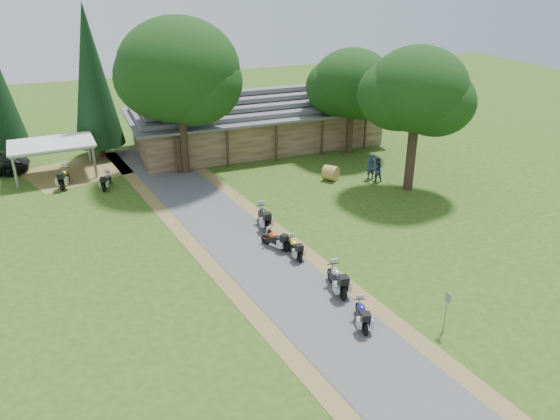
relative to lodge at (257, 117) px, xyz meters
name	(u,v)px	position (x,y,z in m)	size (l,w,h in m)	color
ground	(309,306)	(-6.00, -24.00, -2.45)	(120.00, 120.00, 0.00)	#2B4B15
driveway	(268,267)	(-6.50, -20.00, -2.45)	(46.00, 46.00, 0.00)	#434345
lodge	(257,117)	(0.00, 0.00, 0.00)	(21.40, 9.40, 4.90)	brown
carport	(54,159)	(-16.42, -1.61, -1.17)	(5.89, 3.93, 2.55)	silver
motorcycle_row_a	(362,313)	(-4.45, -26.12, -1.85)	(1.76, 0.57, 1.20)	navy
motorcycle_row_b	(337,278)	(-4.20, -23.27, -1.75)	(2.06, 0.67, 1.41)	#95989C
motorcycle_row_c	(295,247)	(-4.77, -19.41, -1.88)	(1.68, 0.55, 1.15)	yellow
motorcycle_row_d	(275,239)	(-5.42, -18.18, -1.87)	(1.70, 0.55, 1.16)	red
motorcycle_row_e	(264,216)	(-5.05, -15.39, -1.75)	(2.04, 0.67, 1.40)	black
motorcycle_carport_a	(64,176)	(-15.88, -4.05, -1.74)	(2.08, 0.68, 1.42)	#D0BA00
motorcycle_carport_b	(106,180)	(-13.17, -5.50, -1.87)	(1.69, 0.55, 1.16)	slate
person_a	(371,164)	(4.95, -10.75, -1.32)	(0.64, 0.46, 2.25)	navy
person_b	(377,168)	(5.04, -11.42, -1.39)	(0.60, 0.43, 2.12)	navy
hay_bale	(331,173)	(2.12, -9.92, -1.91)	(1.08, 1.08, 0.99)	#A17C3B
sign_post	(446,312)	(-1.43, -27.85, -1.47)	(0.35, 0.06, 1.96)	gray
oak_lodge_left	(180,91)	(-7.33, -4.53, 3.70)	(8.63, 8.63, 12.31)	#12350F
oak_lodge_right	(352,97)	(6.35, -4.83, 2.18)	(6.44, 6.44, 9.27)	#12350F
oak_driveway	(416,110)	(6.38, -13.47, 3.18)	(6.56, 6.56, 11.25)	#12350F
cedar_near	(93,82)	(-12.79, 1.89, 3.52)	(3.88, 3.88, 11.95)	black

